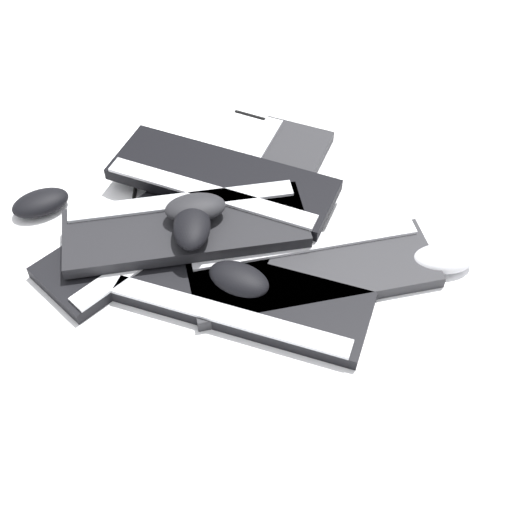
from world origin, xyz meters
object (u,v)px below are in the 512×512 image
at_px(keyboard_5, 222,180).
at_px(mouse_3, 443,259).
at_px(keyboard_3, 240,297).
at_px(mouse_4, 192,226).
at_px(mouse_1, 195,208).
at_px(keyboard_4, 185,227).
at_px(keyboard_1, 262,193).
at_px(mouse_2, 239,279).
at_px(keyboard_2, 151,231).
at_px(keyboard_0, 313,271).
at_px(mouse_0, 40,203).

xyz_separation_m(keyboard_5, mouse_3, (0.44, -0.06, -0.02)).
bearing_deg(keyboard_3, mouse_4, 144.84).
relative_size(keyboard_3, mouse_1, 4.07).
relative_size(keyboard_4, mouse_1, 4.19).
distance_m(keyboard_4, mouse_1, 0.04).
bearing_deg(mouse_3, keyboard_1, -31.30).
bearing_deg(keyboard_1, mouse_1, -123.09).
bearing_deg(mouse_2, keyboard_1, -72.50).
relative_size(keyboard_1, keyboard_5, 1.00).
relative_size(keyboard_4, mouse_2, 4.19).
relative_size(keyboard_2, mouse_3, 4.16).
height_order(keyboard_0, keyboard_5, keyboard_5).
bearing_deg(mouse_3, mouse_1, -11.74).
bearing_deg(keyboard_2, mouse_2, -25.20).
bearing_deg(mouse_0, keyboard_0, 135.61).
height_order(keyboard_0, mouse_4, mouse_4).
relative_size(mouse_0, mouse_1, 1.00).
distance_m(keyboard_2, keyboard_4, 0.08).
relative_size(keyboard_5, mouse_1, 4.13).
height_order(keyboard_3, keyboard_5, keyboard_5).
distance_m(keyboard_2, keyboard_5, 0.17).
bearing_deg(keyboard_0, mouse_1, 172.19).
distance_m(keyboard_1, keyboard_2, 0.23).
relative_size(keyboard_5, mouse_2, 4.13).
distance_m(keyboard_0, mouse_1, 0.24).
xyz_separation_m(keyboard_4, mouse_2, (0.13, -0.10, 0.01)).
height_order(keyboard_1, mouse_3, mouse_3).
bearing_deg(keyboard_3, mouse_1, 134.23).
xyz_separation_m(keyboard_4, mouse_0, (-0.30, 0.00, -0.02)).
bearing_deg(keyboard_0, keyboard_5, 145.22).
bearing_deg(mouse_3, mouse_0, -13.57).
bearing_deg(keyboard_0, mouse_0, 178.16).
xyz_separation_m(keyboard_1, keyboard_3, (0.03, -0.26, 0.00)).
height_order(keyboard_1, mouse_2, mouse_2).
bearing_deg(mouse_3, keyboard_2, -10.82).
height_order(keyboard_0, mouse_3, mouse_3).
relative_size(keyboard_3, mouse_3, 4.07).
height_order(keyboard_1, keyboard_3, same).
relative_size(keyboard_4, mouse_3, 4.19).
bearing_deg(keyboard_0, mouse_2, -143.46).
relative_size(keyboard_4, mouse_0, 4.19).
xyz_separation_m(keyboard_0, keyboard_2, (-0.31, 0.01, 0.00)).
xyz_separation_m(keyboard_2, keyboard_4, (0.07, 0.00, 0.03)).
distance_m(keyboard_5, mouse_3, 0.44).
distance_m(keyboard_0, mouse_0, 0.54).
xyz_separation_m(keyboard_2, mouse_2, (0.20, -0.09, 0.04)).
bearing_deg(mouse_4, mouse_2, -139.54).
bearing_deg(keyboard_1, mouse_2, -83.65).
distance_m(keyboard_5, mouse_0, 0.35).
distance_m(keyboard_3, mouse_2, 0.04).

